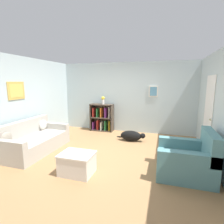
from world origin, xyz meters
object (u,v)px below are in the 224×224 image
at_px(recliner_chair, 188,160).
at_px(coffee_table, 77,163).
at_px(vase, 103,100).
at_px(couch, 34,141).
at_px(bookshelf, 102,118).
at_px(dog, 132,136).

bearing_deg(recliner_chair, coffee_table, -164.34).
bearing_deg(vase, coffee_table, -79.87).
xyz_separation_m(couch, bookshelf, (1.08, 2.48, 0.22)).
bearing_deg(recliner_chair, vase, 136.76).
bearing_deg(bookshelf, recliner_chair, -42.89).
bearing_deg(coffee_table, couch, 156.31).
xyz_separation_m(couch, recliner_chair, (3.90, -0.14, 0.03)).
height_order(couch, coffee_table, couch).
relative_size(recliner_chair, dog, 1.12).
bearing_deg(vase, couch, -114.85).
bearing_deg(dog, recliner_chair, -49.31).
relative_size(couch, recliner_chair, 1.79).
xyz_separation_m(coffee_table, vase, (-0.57, 3.21, 0.98)).
xyz_separation_m(couch, dog, (2.42, 1.58, -0.12)).
distance_m(couch, dog, 2.89).
distance_m(coffee_table, dog, 2.44).
height_order(coffee_table, vase, vase).
bearing_deg(couch, bookshelf, 66.43).
height_order(dog, vase, vase).
bearing_deg(coffee_table, recliner_chair, 15.66).
relative_size(bookshelf, recliner_chair, 0.98).
xyz_separation_m(couch, coffee_table, (1.71, -0.75, -0.05)).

